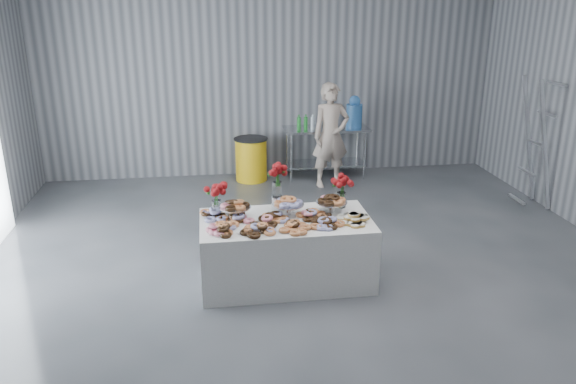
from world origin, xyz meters
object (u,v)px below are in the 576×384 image
stepladder (536,143)px  prep_table (326,143)px  display_table (286,250)px  trash_barrel (251,159)px  person (331,135)px  water_jug (354,113)px

stepladder → prep_table: bearing=146.0°
display_table → trash_barrel: bearing=91.4°
prep_table → trash_barrel: (-1.33, -0.00, -0.24)m
prep_table → trash_barrel: bearing=-180.0°
person → trash_barrel: bearing=150.3°
display_table → water_jug: bearing=65.2°
display_table → person: size_ratio=1.08×
prep_table → stepladder: (2.82, -1.91, 0.38)m
prep_table → person: person is taller
prep_table → trash_barrel: prep_table is taller
water_jug → person: size_ratio=0.32×
water_jug → person: 0.76m
trash_barrel → stepladder: 4.61m
stepladder → trash_barrel: bearing=155.3°
water_jug → display_table: bearing=-114.8°
prep_table → stepladder: 3.43m
prep_table → stepladder: stepladder is taller
prep_table → trash_barrel: 1.35m
person → stepladder: (2.84, -1.42, 0.12)m
prep_table → water_jug: bearing=-0.0°
display_table → person: (1.22, 3.27, 0.50)m
prep_table → water_jug: size_ratio=2.71×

